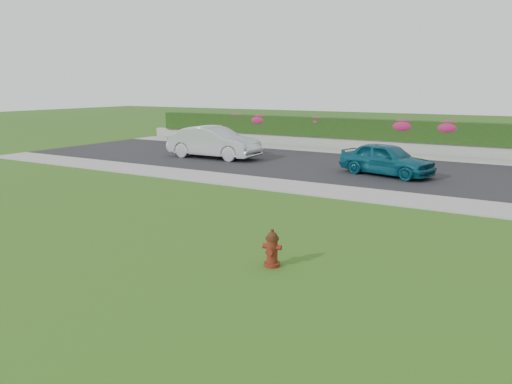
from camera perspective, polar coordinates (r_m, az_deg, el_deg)
The scene contains 14 objects.
ground at distance 9.52m, azimuth -11.75°, elevation -9.76°, with size 120.00×120.00×0.00m, color black.
street_far at distance 23.51m, azimuth 2.29°, elevation 3.53°, with size 26.00×8.00×0.04m, color black.
sidewalk_far at distance 19.91m, azimuth -7.14°, elevation 1.89°, with size 24.00×2.00×0.04m, color gray.
sidewalk_beyond at distance 26.64m, azimuth 15.12°, elevation 4.13°, with size 34.00×2.00×0.04m, color gray.
retaining_wall at distance 28.05m, azimuth 15.99°, elevation 5.03°, with size 34.00×0.40×0.60m, color gray.
hedge at distance 28.06m, azimuth 16.14°, elevation 6.77°, with size 32.00×0.90×1.10m, color black.
fire_hydrant at distance 9.86m, azimuth 1.84°, elevation -6.51°, with size 0.39×0.37×0.75m.
sedan_teal at distance 20.28m, azimuth 14.71°, elevation 3.66°, with size 1.51×3.75×1.28m, color #0C4C5E.
sedan_silver at distance 24.49m, azimuth -4.84°, elevation 5.69°, with size 1.63×4.66×1.54m, color #B2B5BA.
flower_clump_a at distance 32.22m, azimuth -2.35°, elevation 8.46°, with size 1.04×0.67×0.52m, color #B01E63.
flower_clump_b at distance 31.27m, azimuth 0.47°, elevation 8.23°, with size 1.41×0.91×0.70m, color #B01E63.
flower_clump_c at distance 29.52m, azimuth 7.00°, elevation 8.03°, with size 1.13×0.72×0.56m, color #B01E63.
flower_clump_d at distance 27.89m, azimuth 16.51°, elevation 7.25°, with size 1.48×0.95×0.74m, color #B01E63.
flower_clump_e at distance 27.43m, azimuth 21.12°, elevation 6.88°, with size 1.45×0.93×0.72m, color #B01E63.
Camera 1 is at (6.06, -6.46, 3.49)m, focal length 35.00 mm.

